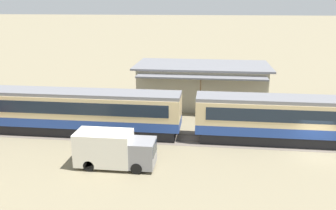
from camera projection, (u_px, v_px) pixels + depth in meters
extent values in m
plane|color=#7A7056|center=(315.00, 153.00, 27.78)|extent=(600.00, 600.00, 0.00)
cube|color=#234293|center=(323.00, 129.00, 29.15)|extent=(20.89, 2.92, 0.80)
cube|color=#D1B784|center=(325.00, 114.00, 28.77)|extent=(20.89, 2.92, 1.91)
cube|color=#192330|center=(325.00, 112.00, 28.75)|extent=(19.22, 2.96, 1.07)
cube|color=slate|center=(327.00, 100.00, 28.46)|extent=(20.89, 2.74, 0.30)
cube|color=black|center=(322.00, 139.00, 29.39)|extent=(20.06, 2.51, 0.88)
cylinder|color=black|center=(238.00, 138.00, 29.51)|extent=(0.90, 0.18, 0.90)
cylinder|color=black|center=(237.00, 132.00, 30.88)|extent=(0.90, 0.18, 0.90)
cube|color=#234293|center=(64.00, 119.00, 31.75)|extent=(20.89, 2.92, 0.80)
cube|color=#D1B784|center=(63.00, 104.00, 31.37)|extent=(20.89, 2.92, 1.91)
cube|color=#192330|center=(63.00, 103.00, 31.35)|extent=(19.22, 2.96, 1.07)
cube|color=slate|center=(62.00, 92.00, 31.06)|extent=(20.89, 2.74, 0.30)
cube|color=black|center=(65.00, 128.00, 31.99)|extent=(20.06, 2.51, 0.88)
cylinder|color=black|center=(138.00, 134.00, 30.50)|extent=(0.90, 0.18, 0.90)
cylinder|color=black|center=(142.00, 128.00, 31.87)|extent=(0.90, 0.18, 0.90)
cube|color=#665B51|center=(234.00, 140.00, 30.35)|extent=(129.09, 3.60, 0.01)
cube|color=#4C4238|center=(235.00, 143.00, 29.66)|extent=(129.09, 0.12, 0.04)
cube|color=#4C4238|center=(234.00, 137.00, 31.03)|extent=(129.09, 0.12, 0.04)
cube|color=#BCB293|center=(202.00, 85.00, 40.51)|extent=(13.82, 7.01, 4.42)
cube|color=slate|center=(202.00, 65.00, 39.86)|extent=(14.92, 7.58, 0.20)
cube|color=slate|center=(201.00, 77.00, 35.90)|extent=(13.26, 1.60, 0.16)
cylinder|color=brown|center=(200.00, 98.00, 35.90)|extent=(0.14, 0.14, 3.94)
cube|color=gray|center=(143.00, 153.00, 24.96)|extent=(1.68, 2.07, 1.86)
cube|color=#192330|center=(155.00, 149.00, 24.76)|extent=(0.03, 1.73, 0.82)
cube|color=silver|center=(104.00, 148.00, 25.22)|extent=(3.93, 2.16, 2.37)
cylinder|color=black|center=(137.00, 168.00, 24.30)|extent=(0.80, 0.26, 0.80)
cylinder|color=black|center=(142.00, 157.00, 26.11)|extent=(0.80, 0.26, 0.80)
cylinder|color=black|center=(89.00, 166.00, 24.69)|extent=(0.80, 0.26, 0.80)
cylinder|color=black|center=(98.00, 155.00, 26.51)|extent=(0.80, 0.26, 0.80)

